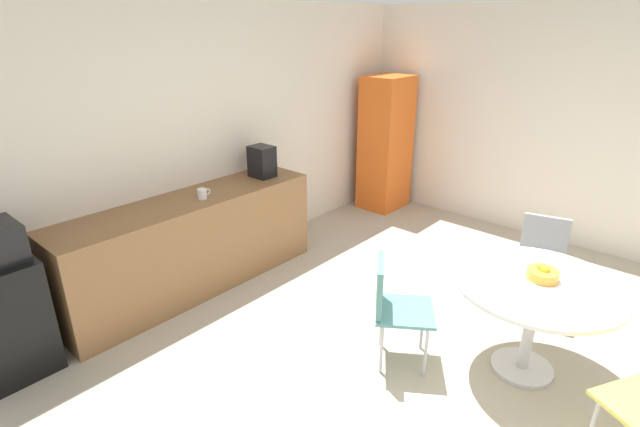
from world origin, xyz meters
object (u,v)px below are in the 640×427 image
(fruit_bowl, at_px, (543,273))
(locker_cabinet, at_px, (385,144))
(round_table, at_px, (535,299))
(chair_gray, at_px, (542,253))
(mini_fridge, at_px, (1,319))
(chair_teal, at_px, (392,300))
(coffee_maker, at_px, (262,161))
(mug_white, at_px, (203,194))

(fruit_bowl, bearing_deg, locker_cabinet, 52.90)
(round_table, bearing_deg, fruit_bowl, -2.14)
(locker_cabinet, relative_size, round_table, 1.55)
(locker_cabinet, height_order, chair_gray, locker_cabinet)
(mini_fridge, relative_size, chair_teal, 1.06)
(chair_gray, relative_size, coffee_maker, 2.59)
(round_table, distance_m, chair_gray, 0.99)
(locker_cabinet, xyz_separation_m, fruit_bowl, (-2.06, -2.72, -0.09))
(mini_fridge, bearing_deg, coffee_maker, 0.00)
(chair_gray, xyz_separation_m, mug_white, (-1.74, 2.47, 0.43))
(round_table, bearing_deg, locker_cabinet, 52.07)
(locker_cabinet, bearing_deg, chair_gray, -115.33)
(chair_gray, bearing_deg, round_table, -165.01)
(mini_fridge, xyz_separation_m, chair_gray, (3.45, -2.56, 0.08))
(chair_teal, relative_size, chair_gray, 1.00)
(round_table, height_order, fruit_bowl, fruit_bowl)
(chair_gray, distance_m, fruit_bowl, 0.96)
(fruit_bowl, bearing_deg, mini_fridge, 132.24)
(mini_fridge, distance_m, round_table, 3.77)
(mini_fridge, relative_size, chair_gray, 1.06)
(mini_fridge, bearing_deg, chair_gray, -36.59)
(chair_gray, bearing_deg, mini_fridge, 143.41)
(fruit_bowl, bearing_deg, mug_white, 107.34)
(chair_teal, xyz_separation_m, coffee_maker, (0.58, 2.01, 0.54))
(locker_cabinet, bearing_deg, mini_fridge, 178.76)
(locker_cabinet, distance_m, round_table, 3.45)
(fruit_bowl, height_order, mug_white, mug_white)
(round_table, distance_m, coffee_maker, 2.85)
(coffee_maker, bearing_deg, locker_cabinet, -2.73)
(mini_fridge, relative_size, locker_cabinet, 0.50)
(mini_fridge, xyz_separation_m, locker_cabinet, (4.61, -0.10, 0.44))
(locker_cabinet, height_order, chair_teal, locker_cabinet)
(chair_teal, xyz_separation_m, chair_gray, (1.51, -0.56, 0.00))
(chair_gray, bearing_deg, coffee_maker, 110.04)
(mug_white, height_order, coffee_maker, coffee_maker)
(chair_gray, xyz_separation_m, coffee_maker, (-0.93, 2.56, 0.54))
(chair_gray, bearing_deg, mug_white, 125.19)
(mini_fridge, height_order, round_table, mini_fridge)
(fruit_bowl, bearing_deg, coffee_maker, 90.89)
(round_table, height_order, chair_gray, chair_gray)
(locker_cabinet, height_order, round_table, locker_cabinet)
(locker_cabinet, relative_size, chair_teal, 2.11)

